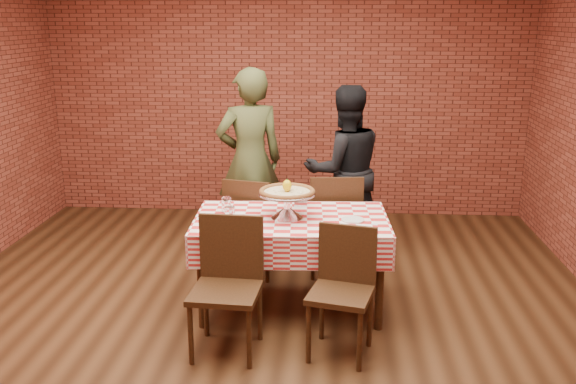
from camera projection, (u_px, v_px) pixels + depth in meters
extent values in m
plane|color=black|center=(259.00, 328.00, 4.76)|extent=(6.00, 6.00, 0.00)
plane|color=maroon|center=(287.00, 91.00, 7.26)|extent=(5.50, 0.00, 5.50)
cube|color=#3B2210|center=(291.00, 263.00, 5.03)|extent=(1.52, 0.96, 0.75)
cylinder|color=beige|center=(287.00, 192.00, 4.87)|extent=(0.46, 0.46, 0.03)
ellipsoid|color=gold|center=(287.00, 186.00, 4.86)|extent=(0.08, 0.08, 0.09)
cylinder|color=white|center=(230.00, 215.00, 4.80)|extent=(0.08, 0.08, 0.12)
cylinder|color=white|center=(226.00, 205.00, 5.05)|extent=(0.08, 0.08, 0.12)
cylinder|color=white|center=(353.00, 220.00, 4.85)|extent=(0.18, 0.18, 0.01)
cube|color=white|center=(364.00, 226.00, 4.71)|extent=(0.05, 0.04, 0.00)
cube|color=white|center=(375.00, 224.00, 4.76)|extent=(0.06, 0.05, 0.00)
cube|color=silver|center=(301.00, 197.00, 5.21)|extent=(0.11, 0.09, 0.15)
imported|color=#424825|center=(250.00, 161.00, 6.20)|extent=(0.77, 0.64, 1.82)
imported|color=black|center=(345.00, 170.00, 6.14)|extent=(0.95, 0.82, 1.66)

